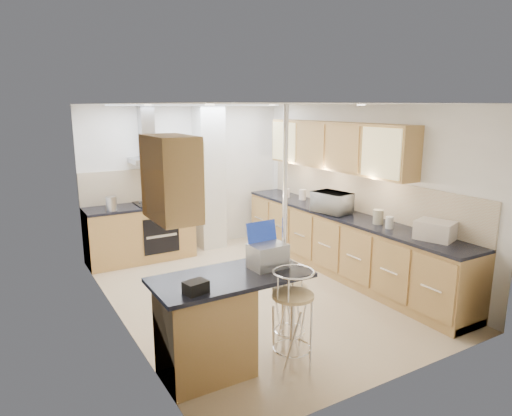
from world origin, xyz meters
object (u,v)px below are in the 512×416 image
laptop (268,256)px  bar_stool_end (290,308)px  microwave (332,203)px  bar_stool_near (292,321)px  bread_bin (435,230)px

laptop → bar_stool_end: (0.27, -0.00, -0.61)m
microwave → bar_stool_near: bearing=123.5°
bar_stool_near → bread_bin: (2.20, 0.21, 0.52)m
laptop → bar_stool_end: laptop is taller
laptop → bread_bin: laptop is taller
microwave → bread_bin: bearing=175.8°
bar_stool_end → bread_bin: 2.08m
laptop → bar_stool_end: 0.67m
microwave → bar_stool_end: microwave is taller
laptop → bar_stool_near: size_ratio=0.34×
microwave → bread_bin: size_ratio=1.33×
bar_stool_near → microwave: bearing=35.9°
bread_bin → bar_stool_near: bearing=166.3°
laptop → bar_stool_near: laptop is taller
microwave → laptop: bearing=117.0°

